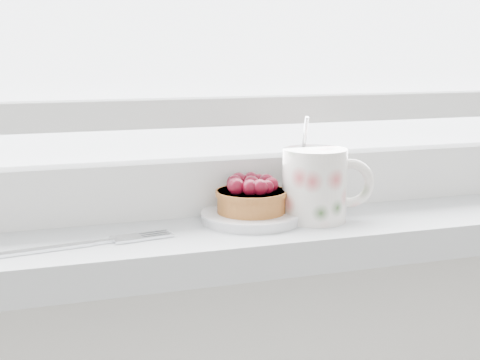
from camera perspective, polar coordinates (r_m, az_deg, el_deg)
name	(u,v)px	position (r m, az deg, el deg)	size (l,w,h in m)	color
saucer	(251,217)	(0.82, 0.96, -3.16)	(0.12, 0.12, 0.01)	silver
raspberry_tart	(251,195)	(0.81, 0.96, -1.33)	(0.09, 0.09, 0.05)	brown
floral_mug	(317,183)	(0.82, 6.59, -0.27)	(0.12, 0.10, 0.13)	silver
fork	(76,245)	(0.74, -13.80, -5.42)	(0.21, 0.05, 0.00)	silver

